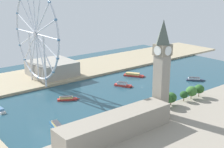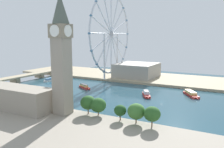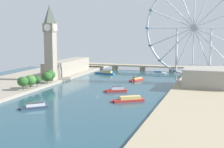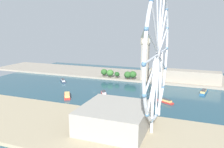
{
  "view_description": "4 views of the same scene",
  "coord_description": "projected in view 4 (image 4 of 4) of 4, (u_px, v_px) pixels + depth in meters",
  "views": [
    {
      "loc": [
        -260.88,
        258.86,
        120.53
      ],
      "look_at": [
        20.58,
        30.99,
        16.18
      ],
      "focal_mm": 49.66,
      "sensor_mm": 36.0,
      "label": 1
    },
    {
      "loc": [
        -216.37,
        -63.29,
        61.39
      ],
      "look_at": [
        6.54,
        56.47,
        21.32
      ],
      "focal_mm": 38.68,
      "sensor_mm": 36.0,
      "label": 2
    },
    {
      "loc": [
        110.88,
        -296.26,
        63.36
      ],
      "look_at": [
        3.2,
        36.12,
        15.7
      ],
      "focal_mm": 53.23,
      "sensor_mm": 36.0,
      "label": 3
    },
    {
      "loc": [
        268.06,
        127.32,
        86.73
      ],
      "look_at": [
        -22.71,
        17.69,
        20.63
      ],
      "focal_mm": 35.71,
      "sensor_mm": 36.0,
      "label": 4
    }
  ],
  "objects": [
    {
      "name": "ferris_wheel",
      "position": [
        158.0,
        55.0,
        185.06
      ],
      "size": [
        114.08,
        3.2,
        117.73
      ],
      "color": "silver",
      "rests_on": "riverbank_right"
    },
    {
      "name": "tour_boat_1",
      "position": [
        165.0,
        101.0,
        259.29
      ],
      "size": [
        15.06,
        23.11,
        4.57
      ],
      "rotation": [
        0.0,
        0.0,
        4.2
      ],
      "color": "#B22D28",
      "rests_on": "ground_plane"
    },
    {
      "name": "tour_boat_2",
      "position": [
        67.0,
        95.0,
        280.13
      ],
      "size": [
        29.33,
        21.02,
        4.82
      ],
      "rotation": [
        0.0,
        0.0,
        3.71
      ],
      "color": "#B22D28",
      "rests_on": "ground_plane"
    },
    {
      "name": "clock_tower",
      "position": [
        145.0,
        51.0,
        350.57
      ],
      "size": [
        13.72,
        13.72,
        88.8
      ],
      "color": "gray",
      "rests_on": "riverbank_left"
    },
    {
      "name": "tree_row_embankment",
      "position": [
        119.0,
        74.0,
        365.92
      ],
      "size": [
        14.59,
        62.41,
        14.06
      ],
      "color": "#513823",
      "rests_on": "riverbank_left"
    },
    {
      "name": "parliament_block",
      "position": [
        184.0,
        76.0,
        344.62
      ],
      "size": [
        22.0,
        104.81,
        18.02
      ],
      "primitive_type": "cube",
      "color": "gray",
      "rests_on": "riverbank_left"
    },
    {
      "name": "riverbank_left",
      "position": [
        120.0,
        74.0,
        408.77
      ],
      "size": [
        90.0,
        520.0,
        3.0
      ],
      "primitive_type": "cube",
      "color": "gray",
      "rests_on": "ground_plane"
    },
    {
      "name": "tour_boat_5",
      "position": [
        104.0,
        93.0,
        288.21
      ],
      "size": [
        23.77,
        15.46,
        5.61
      ],
      "rotation": [
        0.0,
        0.0,
        3.64
      ],
      "color": "#B22D28",
      "rests_on": "ground_plane"
    },
    {
      "name": "tour_boat_4",
      "position": [
        204.0,
        92.0,
        296.03
      ],
      "size": [
        33.76,
        11.5,
        5.01
      ],
      "rotation": [
        0.0,
        0.0,
        2.96
      ],
      "color": "#235684",
      "rests_on": "ground_plane"
    },
    {
      "name": "riverbank_right",
      "position": [
        43.0,
        121.0,
        205.23
      ],
      "size": [
        90.0,
        520.0,
        3.0
      ],
      "primitive_type": "cube",
      "color": "tan",
      "rests_on": "ground_plane"
    },
    {
      "name": "tour_boat_0",
      "position": [
        63.0,
        81.0,
        356.72
      ],
      "size": [
        21.15,
        19.8,
        4.76
      ],
      "rotation": [
        0.0,
        0.0,
        3.88
      ],
      "color": "#2D384C",
      "rests_on": "ground_plane"
    },
    {
      "name": "riverside_hall",
      "position": [
        115.0,
        117.0,
        186.25
      ],
      "size": [
        55.88,
        54.23,
        19.19
      ],
      "primitive_type": "cube",
      "color": "gray",
      "rests_on": "riverbank_right"
    },
    {
      "name": "ground_plane",
      "position": [
        94.0,
        91.0,
        307.31
      ],
      "size": [
        392.39,
        392.39,
        0.0
      ],
      "primitive_type": "plane",
      "color": "#234756"
    }
  ]
}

